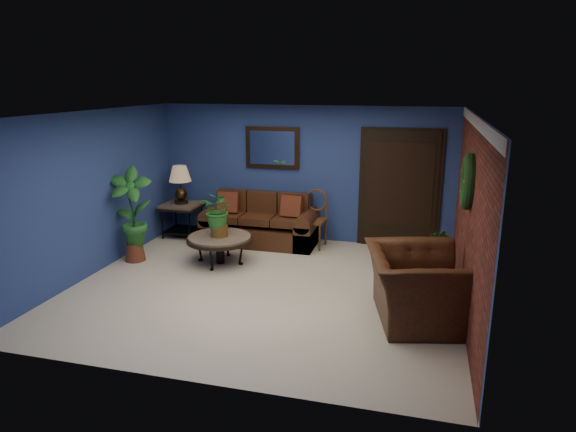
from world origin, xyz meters
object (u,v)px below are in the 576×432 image
(sofa, at_px, (261,226))
(side_chair, at_px, (314,215))
(coffee_table, at_px, (220,239))
(table_lamp, at_px, (180,180))
(armchair, at_px, (417,286))
(end_table, at_px, (182,211))

(sofa, relative_size, side_chair, 2.01)
(coffee_table, distance_m, table_lamp, 1.91)
(sofa, height_order, armchair, sofa)
(sofa, distance_m, table_lamp, 1.78)
(side_chair, bearing_deg, sofa, -171.46)
(armchair, bearing_deg, coffee_table, 54.48)
(coffee_table, xyz_separation_m, table_lamp, (-1.28, 1.24, 0.70))
(armchair, bearing_deg, table_lamp, 47.06)
(coffee_table, xyz_separation_m, side_chair, (1.30, 1.31, 0.18))
(sofa, height_order, end_table, sofa)
(end_table, bearing_deg, coffee_table, -44.03)
(table_lamp, bearing_deg, end_table, 0.00)
(table_lamp, relative_size, armchair, 0.51)
(end_table, bearing_deg, side_chair, 1.69)
(sofa, bearing_deg, side_chair, 2.74)
(sofa, xyz_separation_m, end_table, (-1.59, -0.03, 0.19))
(side_chair, bearing_deg, end_table, -172.51)
(table_lamp, height_order, armchair, table_lamp)
(coffee_table, height_order, table_lamp, table_lamp)
(end_table, bearing_deg, sofa, 1.03)
(coffee_table, height_order, armchair, armchair)
(coffee_table, bearing_deg, table_lamp, 135.97)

